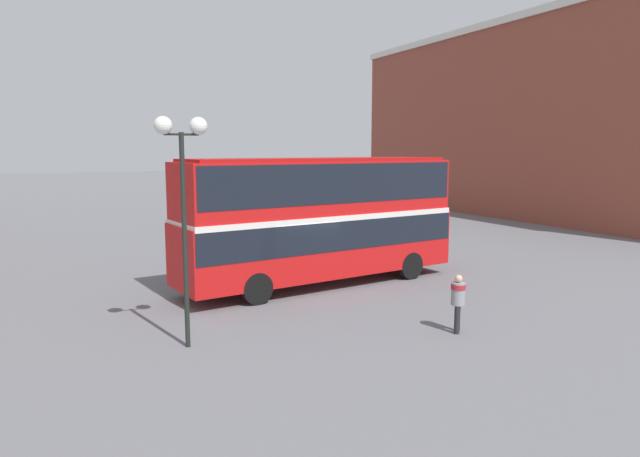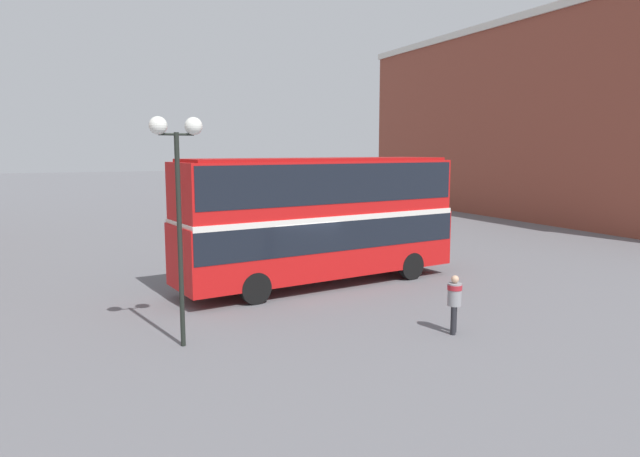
{
  "view_description": "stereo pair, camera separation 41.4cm",
  "coord_description": "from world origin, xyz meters",
  "px_view_note": "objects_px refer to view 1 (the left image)",
  "views": [
    {
      "loc": [
        -7.86,
        -18.01,
        4.91
      ],
      "look_at": [
        1.06,
        0.45,
        2.08
      ],
      "focal_mm": 32.0,
      "sensor_mm": 36.0,
      "label": 1
    },
    {
      "loc": [
        -7.49,
        -18.18,
        4.91
      ],
      "look_at": [
        1.06,
        0.45,
        2.08
      ],
      "focal_mm": 32.0,
      "sensor_mm": 36.0,
      "label": 2
    }
  ],
  "objects_px": {
    "parked_car_kerb_near": "(324,210)",
    "street_lamp_twin_globe": "(182,163)",
    "double_decker_bus": "(320,213)",
    "pedestrian_foreground": "(458,297)"
  },
  "relations": [
    {
      "from": "street_lamp_twin_globe",
      "to": "pedestrian_foreground",
      "type": "bearing_deg",
      "value": -16.61
    },
    {
      "from": "pedestrian_foreground",
      "to": "street_lamp_twin_globe",
      "type": "bearing_deg",
      "value": 26.73
    },
    {
      "from": "parked_car_kerb_near",
      "to": "street_lamp_twin_globe",
      "type": "relative_size",
      "value": 0.73
    },
    {
      "from": "pedestrian_foreground",
      "to": "parked_car_kerb_near",
      "type": "relative_size",
      "value": 0.38
    },
    {
      "from": "parked_car_kerb_near",
      "to": "street_lamp_twin_globe",
      "type": "distance_m",
      "value": 26.3
    },
    {
      "from": "parked_car_kerb_near",
      "to": "street_lamp_twin_globe",
      "type": "bearing_deg",
      "value": 50.69
    },
    {
      "from": "pedestrian_foreground",
      "to": "double_decker_bus",
      "type": "bearing_deg",
      "value": -38.68
    },
    {
      "from": "pedestrian_foreground",
      "to": "parked_car_kerb_near",
      "type": "height_order",
      "value": "pedestrian_foreground"
    },
    {
      "from": "double_decker_bus",
      "to": "street_lamp_twin_globe",
      "type": "bearing_deg",
      "value": -149.98
    },
    {
      "from": "double_decker_bus",
      "to": "pedestrian_foreground",
      "type": "bearing_deg",
      "value": -89.83
    }
  ]
}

